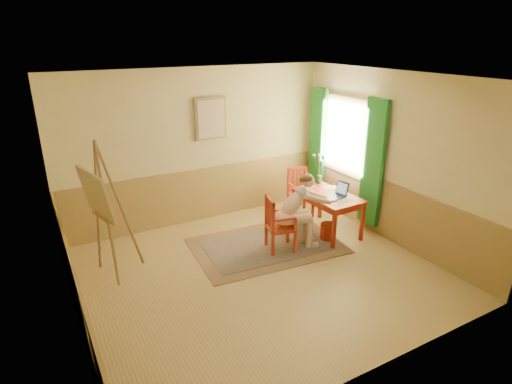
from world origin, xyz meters
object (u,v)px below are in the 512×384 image
laptop (337,194)px  easel (100,199)px  chair_left (278,224)px  chair_back (300,192)px  figure (297,208)px  table (328,199)px

laptop → easel: size_ratio=0.21×
chair_left → chair_back: (1.16, 1.06, -0.00)m
figure → laptop: size_ratio=2.91×
chair_left → table: bearing=7.4°
chair_back → chair_left: bearing=-137.6°
figure → chair_back: bearing=53.3°
chair_back → easel: (-3.71, -0.52, 0.74)m
chair_left → easel: bearing=168.1°
table → easel: size_ratio=0.60×
table → laptop: size_ratio=2.82×
figure → easel: 2.98m
chair_left → chair_back: bearing=42.4°
laptop → chair_left: bearing=178.8°
chair_left → laptop: size_ratio=2.12×
figure → easel: bearing=168.2°
figure → laptop: bearing=2.7°
chair_left → figure: figure is taller
table → easel: bearing=173.8°
chair_left → chair_back: size_ratio=1.01×
chair_left → laptop: 1.20m
table → chair_left: size_ratio=1.33×
chair_left → laptop: laptop is taller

